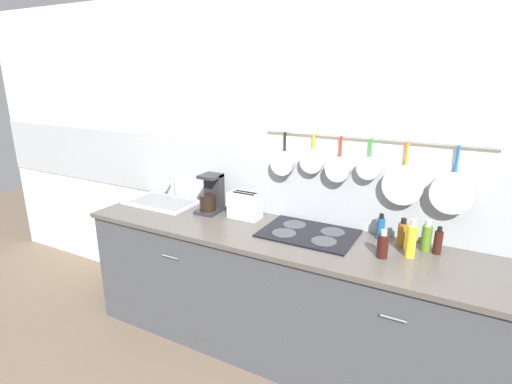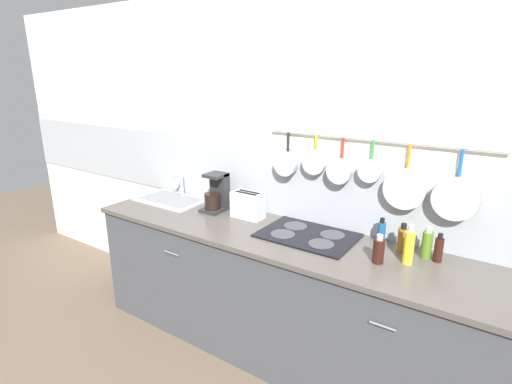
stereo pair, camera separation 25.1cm
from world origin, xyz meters
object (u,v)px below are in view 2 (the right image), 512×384
Objects in this scene: bottle_olive_oil at (381,232)px; bottle_hot_sauce at (409,247)px; coffee_maker at (217,195)px; bottle_vinegar at (379,250)px; toaster at (248,205)px; bottle_dish_soap at (439,249)px; bottle_cooking_wine at (427,244)px; bottle_sesame_oil at (402,240)px.

bottle_hot_sauce reaches higher than bottle_olive_oil.
bottle_vinegar is (1.37, -0.19, -0.05)m from coffee_maker.
coffee_maker is 0.31m from toaster.
bottle_dish_soap is at bearing 1.20° from toaster.
bottle_cooking_wine is at bearing 1.13° from coffee_maker.
bottle_cooking_wine is (1.59, 0.03, -0.04)m from coffee_maker.
bottle_olive_oil is 1.00× the size of bottle_dish_soap.
bottle_cooking_wine is (0.14, 0.00, 0.01)m from bottle_sesame_oil.
coffee_maker is 1.72× the size of bottle_vinegar.
bottle_cooking_wine is at bearing 1.72° from toaster.
coffee_maker reaches higher than bottle_vinegar.
bottle_vinegar is at bearing -108.75° from bottle_sesame_oil.
bottle_olive_oil is 0.93× the size of bottle_sesame_oil.
bottle_olive_oil is at bearing 104.44° from bottle_vinegar.
bottle_olive_oil and bottle_dish_soap have the same top height.
bottle_olive_oil and bottle_vinegar have the same top height.
toaster is 1.08m from bottle_vinegar.
bottle_vinegar is 1.00× the size of bottle_dish_soap.
bottle_sesame_oil is (1.45, 0.03, -0.04)m from coffee_maker.
coffee_maker is at bearing -179.26° from bottle_dish_soap.
bottle_vinegar is 0.73× the size of bottle_hot_sauce.
bottle_vinegar is at bearing -75.56° from bottle_olive_oil.
bottle_hot_sauce is 0.16m from bottle_cooking_wine.
toaster reaches higher than bottle_cooking_wine.
bottle_vinegar is 0.87× the size of bottle_cooking_wine.
coffee_maker reaches higher than bottle_olive_oil.
toaster is 1.28m from bottle_cooking_wine.
bottle_vinegar is at bearing -9.86° from toaster.
coffee_maker is at bearing 175.99° from bottle_hot_sauce.
bottle_dish_soap is (1.66, 0.02, -0.05)m from coffee_maker.
toaster is 1.48× the size of bottle_dish_soap.
toaster is 1.49× the size of bottle_vinegar.
coffee_maker reaches higher than bottle_cooking_wine.
toaster is 1.48× the size of bottle_olive_oil.
coffee_maker is 1.60× the size of bottle_sesame_oil.
bottle_hot_sauce reaches higher than bottle_vinegar.
bottle_sesame_oil is 0.14m from bottle_cooking_wine.
bottle_olive_oil is 0.16m from bottle_sesame_oil.
bottle_olive_oil is 0.36m from bottle_dish_soap.
bottle_olive_oil is at bearing 169.95° from bottle_dish_soap.
bottle_olive_oil is (1.30, 0.08, -0.05)m from coffee_maker.
toaster is 1.09× the size of bottle_hot_sauce.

